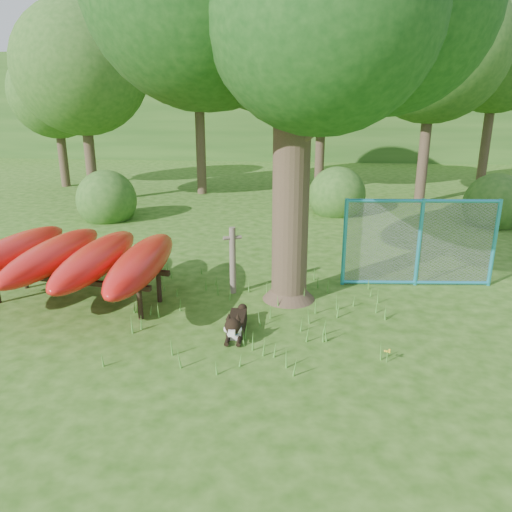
# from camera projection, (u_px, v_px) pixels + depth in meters

# --- Properties ---
(ground) EXTENTS (80.00, 80.00, 0.00)m
(ground) POSITION_uv_depth(u_px,v_px,m) (235.00, 341.00, 7.72)
(ground) COLOR #244D0F
(ground) RESTS_ON ground
(wooden_post) EXTENTS (0.35, 0.20, 1.30)m
(wooden_post) POSITION_uv_depth(u_px,v_px,m) (233.00, 259.00, 9.39)
(wooden_post) COLOR brown
(wooden_post) RESTS_ON ground
(kayak_rack) EXTENTS (3.53, 3.68, 1.14)m
(kayak_rack) POSITION_uv_depth(u_px,v_px,m) (74.00, 257.00, 8.89)
(kayak_rack) COLOR black
(kayak_rack) RESTS_ON ground
(husky_dog) EXTENTS (0.28, 1.13, 0.50)m
(husky_dog) POSITION_uv_depth(u_px,v_px,m) (236.00, 325.00, 7.85)
(husky_dog) COLOR black
(husky_dog) RESTS_ON ground
(fence_section) EXTENTS (2.98, 0.32, 2.91)m
(fence_section) POSITION_uv_depth(u_px,v_px,m) (419.00, 243.00, 9.73)
(fence_section) COLOR #299DC2
(fence_section) RESTS_ON ground
(wildflower_clump) EXTENTS (0.09, 0.08, 0.20)m
(wildflower_clump) POSITION_uv_depth(u_px,v_px,m) (388.00, 352.00, 7.04)
(wildflower_clump) COLOR #4C902F
(wildflower_clump) RESTS_ON ground
(bg_tree_a) EXTENTS (4.40, 4.40, 6.70)m
(bg_tree_a) POSITION_uv_depth(u_px,v_px,m) (81.00, 68.00, 16.44)
(bg_tree_a) COLOR #3E2F22
(bg_tree_a) RESTS_ON ground
(bg_tree_b) EXTENTS (5.20, 5.20, 8.22)m
(bg_tree_b) POSITION_uv_depth(u_px,v_px,m) (197.00, 37.00, 17.65)
(bg_tree_b) COLOR #3E2F22
(bg_tree_b) RESTS_ON ground
(bg_tree_c) EXTENTS (4.00, 4.00, 6.12)m
(bg_tree_c) POSITION_uv_depth(u_px,v_px,m) (323.00, 82.00, 18.62)
(bg_tree_c) COLOR #3E2F22
(bg_tree_c) RESTS_ON ground
(bg_tree_d) EXTENTS (4.80, 4.80, 7.50)m
(bg_tree_d) POSITION_uv_depth(u_px,v_px,m) (434.00, 48.00, 16.09)
(bg_tree_d) COLOR #3E2F22
(bg_tree_d) RESTS_ON ground
(bg_tree_e) EXTENTS (4.60, 4.60, 7.55)m
(bg_tree_e) POSITION_uv_depth(u_px,v_px,m) (498.00, 50.00, 18.60)
(bg_tree_e) COLOR #3E2F22
(bg_tree_e) RESTS_ON ground
(bg_tree_f) EXTENTS (3.60, 3.60, 5.55)m
(bg_tree_f) POSITION_uv_depth(u_px,v_px,m) (55.00, 93.00, 19.75)
(bg_tree_f) COLOR #3E2F22
(bg_tree_f) RESTS_ON ground
(shrub_left) EXTENTS (1.80, 1.80, 1.80)m
(shrub_left) POSITION_uv_depth(u_px,v_px,m) (108.00, 219.00, 15.30)
(shrub_left) COLOR #29541B
(shrub_left) RESTS_ON ground
(shrub_right) EXTENTS (1.80, 1.80, 1.80)m
(shrub_right) POSITION_uv_depth(u_px,v_px,m) (492.00, 225.00, 14.66)
(shrub_right) COLOR #29541B
(shrub_right) RESTS_ON ground
(shrub_mid) EXTENTS (1.80, 1.80, 1.80)m
(shrub_mid) POSITION_uv_depth(u_px,v_px,m) (336.00, 213.00, 16.05)
(shrub_mid) COLOR #29541B
(shrub_mid) RESTS_ON ground
(wooded_hillside) EXTENTS (80.00, 12.00, 6.00)m
(wooded_hillside) POSITION_uv_depth(u_px,v_px,m) (294.00, 105.00, 33.31)
(wooded_hillside) COLOR #29541B
(wooded_hillside) RESTS_ON ground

